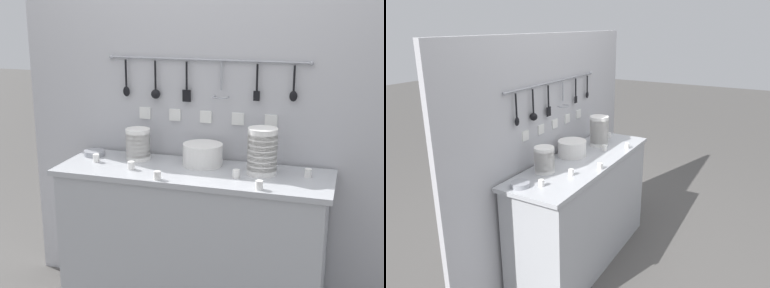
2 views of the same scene
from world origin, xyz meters
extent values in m
cube|color=#ADAFB5|center=(0.00, 0.00, 0.88)|extent=(1.53, 0.50, 0.03)
cube|color=#ADAFB5|center=(0.00, 0.00, 0.43)|extent=(1.47, 0.48, 0.87)
cube|color=#B2B2B7|center=(0.00, 0.28, 0.92)|extent=(2.33, 0.04, 1.84)
cylinder|color=#93969E|center=(0.00, 0.25, 1.48)|extent=(1.18, 0.01, 0.01)
sphere|color=#93969E|center=(-0.59, 0.25, 1.48)|extent=(0.02, 0.02, 0.02)
sphere|color=#93969E|center=(0.59, 0.25, 1.48)|extent=(0.02, 0.02, 0.02)
cylinder|color=black|center=(-0.49, 0.24, 1.38)|extent=(0.01, 0.01, 0.17)
ellipsoid|color=black|center=(-0.49, 0.24, 1.28)|extent=(0.04, 0.02, 0.06)
cylinder|color=#93969E|center=(-0.49, 0.25, 1.47)|extent=(0.01, 0.00, 0.02)
cylinder|color=black|center=(-0.30, 0.24, 1.38)|extent=(0.01, 0.01, 0.18)
sphere|color=black|center=(-0.30, 0.24, 1.27)|extent=(0.06, 0.06, 0.06)
cylinder|color=#93969E|center=(-0.30, 0.25, 1.47)|extent=(0.01, 0.00, 0.02)
cylinder|color=black|center=(-0.11, 0.24, 1.38)|extent=(0.01, 0.01, 0.17)
cube|color=black|center=(-0.11, 0.24, 1.27)|extent=(0.05, 0.01, 0.07)
cylinder|color=#93969E|center=(-0.11, 0.25, 1.47)|extent=(0.01, 0.00, 0.02)
cylinder|color=#93969E|center=(0.09, 0.24, 1.39)|extent=(0.01, 0.01, 0.15)
torus|color=#93969E|center=(0.09, 0.24, 1.27)|extent=(0.10, 0.10, 0.01)
cylinder|color=#93969E|center=(0.09, 0.25, 1.47)|extent=(0.01, 0.00, 0.02)
cylinder|color=black|center=(0.30, 0.24, 1.39)|extent=(0.01, 0.01, 0.15)
cube|color=black|center=(0.30, 0.24, 1.29)|extent=(0.04, 0.01, 0.06)
cylinder|color=#93969E|center=(0.30, 0.25, 1.47)|extent=(0.01, 0.00, 0.02)
cylinder|color=black|center=(0.50, 0.24, 1.39)|extent=(0.01, 0.01, 0.14)
ellipsoid|color=black|center=(0.50, 0.24, 1.30)|extent=(0.04, 0.02, 0.06)
cylinder|color=#93969E|center=(0.50, 0.25, 1.47)|extent=(0.00, 0.00, 0.02)
cube|color=white|center=(-0.38, 0.26, 1.15)|extent=(0.07, 0.01, 0.07)
cube|color=white|center=(-0.19, 0.26, 1.15)|extent=(0.07, 0.01, 0.07)
cube|color=white|center=(0.00, 0.26, 1.15)|extent=(0.07, 0.01, 0.07)
cube|color=white|center=(0.19, 0.26, 1.15)|extent=(0.07, 0.01, 0.07)
cube|color=white|center=(0.38, 0.26, 1.15)|extent=(0.07, 0.01, 0.07)
cylinder|color=white|center=(0.37, 0.05, 0.92)|extent=(0.16, 0.16, 0.05)
cylinder|color=white|center=(0.37, 0.05, 0.95)|extent=(0.16, 0.16, 0.05)
cylinder|color=white|center=(0.37, 0.05, 0.98)|extent=(0.16, 0.16, 0.05)
cylinder|color=white|center=(0.37, 0.05, 1.01)|extent=(0.16, 0.16, 0.05)
cylinder|color=white|center=(0.37, 0.05, 1.04)|extent=(0.16, 0.16, 0.05)
cylinder|color=white|center=(0.37, 0.05, 1.07)|extent=(0.16, 0.16, 0.05)
cylinder|color=white|center=(0.37, 0.05, 1.10)|extent=(0.16, 0.16, 0.05)
cylinder|color=white|center=(0.37, 0.05, 1.12)|extent=(0.16, 0.16, 0.05)
cylinder|color=white|center=(-0.37, 0.11, 0.92)|extent=(0.14, 0.14, 0.04)
cylinder|color=white|center=(-0.37, 0.11, 0.94)|extent=(0.14, 0.14, 0.04)
cylinder|color=white|center=(-0.37, 0.11, 0.96)|extent=(0.14, 0.14, 0.04)
cylinder|color=white|center=(-0.37, 0.11, 0.99)|extent=(0.14, 0.14, 0.04)
cylinder|color=white|center=(-0.37, 0.11, 1.01)|extent=(0.14, 0.14, 0.04)
cylinder|color=white|center=(-0.37, 0.11, 1.04)|extent=(0.14, 0.14, 0.04)
cylinder|color=white|center=(-0.37, 0.11, 1.06)|extent=(0.14, 0.14, 0.04)
cylinder|color=white|center=(0.02, 0.11, 0.90)|extent=(0.23, 0.23, 0.01)
cylinder|color=white|center=(0.02, 0.11, 0.91)|extent=(0.23, 0.23, 0.01)
cylinder|color=white|center=(0.02, 0.11, 0.92)|extent=(0.23, 0.23, 0.01)
cylinder|color=white|center=(0.02, 0.11, 0.94)|extent=(0.23, 0.23, 0.01)
cylinder|color=white|center=(0.02, 0.11, 0.95)|extent=(0.23, 0.23, 0.01)
cylinder|color=white|center=(0.02, 0.11, 0.96)|extent=(0.23, 0.23, 0.01)
cylinder|color=white|center=(0.02, 0.11, 0.97)|extent=(0.23, 0.23, 0.01)
cylinder|color=white|center=(0.02, 0.11, 0.98)|extent=(0.23, 0.23, 0.01)
cylinder|color=white|center=(0.02, 0.11, 0.99)|extent=(0.23, 0.23, 0.01)
cylinder|color=white|center=(0.02, 0.11, 1.00)|extent=(0.23, 0.23, 0.01)
cylinder|color=white|center=(0.02, 0.11, 1.01)|extent=(0.23, 0.23, 0.01)
cylinder|color=#93969E|center=(-0.66, 0.11, 0.91)|extent=(0.13, 0.13, 0.03)
cylinder|color=white|center=(0.62, 0.07, 0.92)|extent=(0.04, 0.04, 0.05)
cylinder|color=white|center=(-0.59, -0.01, 0.92)|extent=(0.04, 0.04, 0.05)
cylinder|color=white|center=(-0.13, -0.21, 0.92)|extent=(0.04, 0.04, 0.05)
cylinder|color=white|center=(0.26, -0.06, 0.92)|extent=(0.04, 0.04, 0.05)
cylinder|color=white|center=(0.41, -0.20, 0.92)|extent=(0.04, 0.04, 0.05)
cylinder|color=white|center=(-0.33, -0.09, 0.92)|extent=(0.04, 0.04, 0.05)
camera|label=1|loc=(0.84, -2.69, 1.80)|focal=50.00mm
camera|label=2|loc=(-2.40, -1.31, 1.90)|focal=35.00mm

